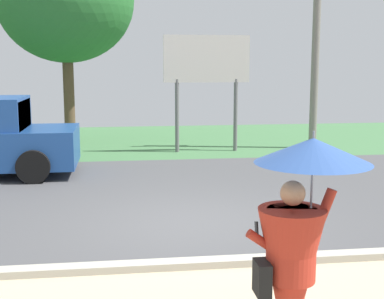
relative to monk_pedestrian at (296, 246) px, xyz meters
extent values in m
cube|color=#4C4C4F|center=(-0.34, 6.41, -1.16)|extent=(40.00, 8.00, 0.10)
cube|color=#457747|center=(-0.34, 14.41, -1.16)|extent=(40.00, 8.00, 0.10)
cube|color=#B2AD9E|center=(-0.34, 2.41, -1.06)|extent=(40.00, 0.24, 0.10)
cone|color=#B22D1E|center=(-0.04, 0.00, -0.38)|extent=(0.60, 0.60, 1.45)
cylinder|color=#B22D1E|center=(-0.04, 0.00, 0.02)|extent=(0.44, 0.44, 0.65)
sphere|color=tan|center=(-0.04, 0.00, 0.48)|extent=(0.22, 0.22, 0.22)
cylinder|color=#B22D1E|center=(0.24, 0.00, 0.29)|extent=(0.24, 0.09, 0.45)
cylinder|color=#B22D1E|center=(-0.30, 0.02, 0.05)|extent=(0.29, 0.08, 0.24)
cylinder|color=gray|center=(0.13, 0.00, 0.52)|extent=(0.02, 0.02, 0.75)
cone|color=#33569E|center=(0.13, 0.00, 0.85)|extent=(1.01, 1.01, 0.22)
cylinder|color=gray|center=(0.13, 0.00, 0.97)|extent=(0.02, 0.02, 0.10)
cube|color=black|center=(-0.34, 0.05, 0.15)|extent=(0.02, 0.11, 0.16)
cube|color=black|center=(-0.31, -0.05, -0.26)|extent=(0.12, 0.24, 0.30)
cube|color=#2D3842|center=(-3.82, 8.90, 0.32)|extent=(0.10, 1.70, 0.77)
cylinder|color=black|center=(-3.47, 9.90, -0.73)|extent=(0.76, 0.28, 0.76)
cylinder|color=black|center=(-3.47, 7.90, -0.73)|extent=(0.76, 0.28, 0.76)
cylinder|color=gray|center=(4.56, 11.92, 2.62)|extent=(0.24, 0.24, 7.46)
cylinder|color=slate|center=(0.20, 11.71, -0.01)|extent=(0.12, 0.12, 2.20)
cylinder|color=slate|center=(2.00, 11.71, -0.01)|extent=(0.12, 0.12, 2.20)
cube|color=silver|center=(1.10, 11.71, 1.69)|extent=(2.60, 0.10, 1.40)
cylinder|color=brown|center=(-3.19, 14.10, 0.53)|extent=(0.36, 0.36, 3.28)
ellipsoid|color=#286B2D|center=(-3.19, 14.10, 3.59)|extent=(4.46, 4.46, 4.05)
camera|label=1|loc=(-1.51, -4.37, 1.61)|focal=50.34mm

